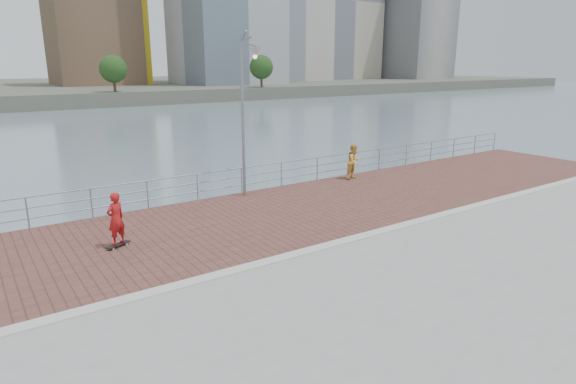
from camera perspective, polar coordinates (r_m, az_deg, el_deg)
water at (r=15.62m, az=4.28°, el=-13.38°), size 400.00×400.00×0.00m
seawall at (r=12.20m, az=19.99°, el=-17.74°), size 40.00×24.00×2.00m
brick_lane at (r=17.54m, az=-2.97°, el=-2.95°), size 40.00×6.80×0.02m
curb at (r=14.77m, az=4.44°, el=-6.43°), size 40.00×0.40×0.06m
guardrail at (r=20.23m, az=-8.07°, el=1.37°), size 39.06×0.06×1.13m
street_lamp at (r=19.25m, az=-4.78°, el=12.21°), size 0.46×1.34×6.32m
skateboard at (r=15.57m, az=-19.47°, el=-5.90°), size 0.79×0.50×0.09m
skateboarder at (r=15.30m, az=-19.74°, el=-3.00°), size 0.70×0.60×1.63m
bystander at (r=23.24m, az=7.82°, el=3.59°), size 0.92×0.78×1.68m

